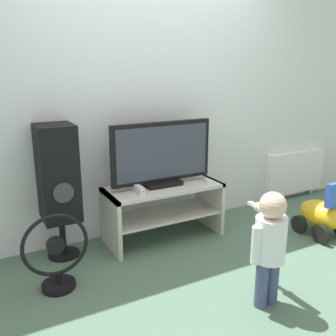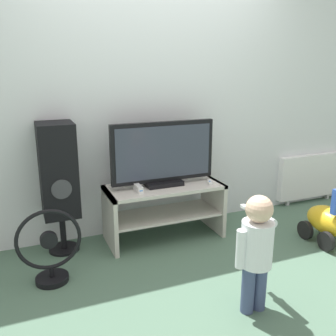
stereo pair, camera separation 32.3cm
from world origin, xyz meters
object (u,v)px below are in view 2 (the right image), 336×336
at_px(child, 256,244).
at_px(speaker_tower, 58,172).
at_px(game_console, 138,188).
at_px(radiator, 310,176).
at_px(ride_on_toy, 330,221).
at_px(television, 163,155).
at_px(remote_primary, 210,182).
at_px(floor_fan, 50,250).

bearing_deg(child, speaker_tower, 128.43).
distance_m(game_console, speaker_tower, 0.68).
xyz_separation_m(child, radiator, (1.77, 1.45, -0.16)).
bearing_deg(ride_on_toy, game_console, 159.28).
distance_m(television, remote_primary, 0.51).
bearing_deg(ride_on_toy, television, 152.98).
distance_m(speaker_tower, radiator, 2.84).
bearing_deg(television, radiator, 6.49).
bearing_deg(child, radiator, 39.29).
relative_size(game_console, floor_fan, 0.29).
relative_size(remote_primary, child, 0.17).
bearing_deg(game_console, floor_fan, -157.90).
relative_size(game_console, remote_primary, 1.24).
bearing_deg(game_console, television, 16.08).
distance_m(child, radiator, 2.29).
bearing_deg(radiator, game_console, -172.32).
relative_size(game_console, child, 0.21).
distance_m(remote_primary, speaker_tower, 1.34).
xyz_separation_m(game_console, remote_primary, (0.67, -0.05, -0.02)).
relative_size(game_console, ride_on_toy, 0.30).
bearing_deg(child, ride_on_toy, 24.86).
bearing_deg(remote_primary, radiator, 12.87).
bearing_deg(speaker_tower, ride_on_toy, -18.65).
bearing_deg(floor_fan, game_console, 22.10).
relative_size(television, ride_on_toy, 1.73).
xyz_separation_m(speaker_tower, radiator, (2.81, 0.14, -0.39)).
relative_size(remote_primary, radiator, 0.16).
relative_size(speaker_tower, floor_fan, 1.95).
bearing_deg(child, floor_fan, 144.68).
height_order(floor_fan, radiator, floor_fan).
height_order(ride_on_toy, radiator, radiator).
bearing_deg(floor_fan, radiator, 11.68).
bearing_deg(speaker_tower, remote_primary, -8.70).
distance_m(remote_primary, radiator, 1.55).
distance_m(television, child, 1.28).
bearing_deg(child, television, 96.38).
xyz_separation_m(remote_primary, radiator, (1.50, 0.34, -0.21)).
relative_size(child, floor_fan, 1.39).
relative_size(child, ride_on_toy, 1.44).
xyz_separation_m(television, floor_fan, (-1.05, -0.39, -0.53)).
bearing_deg(game_console, remote_primary, -4.28).
xyz_separation_m(remote_primary, floor_fan, (-1.45, -0.27, -0.26)).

